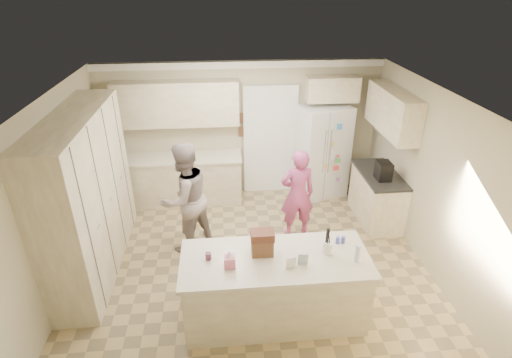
{
  "coord_description": "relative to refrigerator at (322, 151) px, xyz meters",
  "views": [
    {
      "loc": [
        -0.38,
        -4.87,
        3.96
      ],
      "look_at": [
        0.1,
        0.35,
        1.25
      ],
      "focal_mm": 28.0,
      "sensor_mm": 36.0,
      "label": 1
    }
  ],
  "objects": [
    {
      "name": "floor",
      "position": [
        -1.53,
        -2.07,
        -0.91
      ],
      "size": [
        5.2,
        4.6,
        0.02
      ],
      "primitive_type": "cube",
      "color": "tan",
      "rests_on": "ground"
    },
    {
      "name": "ceiling",
      "position": [
        -1.53,
        -2.07,
        1.71
      ],
      "size": [
        5.2,
        4.6,
        0.02
      ],
      "primitive_type": "cube",
      "color": "white",
      "rests_on": "wall_back"
    },
    {
      "name": "wall_back",
      "position": [
        -1.53,
        0.24,
        0.4
      ],
      "size": [
        5.2,
        0.02,
        2.6
      ],
      "primitive_type": "cube",
      "color": "#BCB391",
      "rests_on": "ground"
    },
    {
      "name": "wall_front",
      "position": [
        -1.53,
        -4.38,
        0.4
      ],
      "size": [
        5.2,
        0.02,
        2.6
      ],
      "primitive_type": "cube",
      "color": "#BCB391",
      "rests_on": "ground"
    },
    {
      "name": "wall_left",
      "position": [
        -4.14,
        -2.07,
        0.4
      ],
      "size": [
        0.02,
        4.6,
        2.6
      ],
      "primitive_type": "cube",
      "color": "#BCB391",
      "rests_on": "ground"
    },
    {
      "name": "wall_right",
      "position": [
        1.08,
        -2.07,
        0.4
      ],
      "size": [
        0.02,
        4.6,
        2.6
      ],
      "primitive_type": "cube",
      "color": "#BCB391",
      "rests_on": "ground"
    },
    {
      "name": "crown_back",
      "position": [
        -1.53,
        0.19,
        1.63
      ],
      "size": [
        5.2,
        0.08,
        0.12
      ],
      "primitive_type": "cube",
      "color": "white",
      "rests_on": "wall_back"
    },
    {
      "name": "pantry_bank",
      "position": [
        -3.83,
        -1.87,
        0.28
      ],
      "size": [
        0.6,
        2.6,
        2.35
      ],
      "primitive_type": "cube",
      "color": "#F3E5BC",
      "rests_on": "floor"
    },
    {
      "name": "back_base_cab",
      "position": [
        -2.68,
        -0.07,
        -0.46
      ],
      "size": [
        2.2,
        0.6,
        0.88
      ],
      "primitive_type": "cube",
      "color": "#F3E5BC",
      "rests_on": "floor"
    },
    {
      "name": "back_countertop",
      "position": [
        -2.68,
        -0.08,
        0.0
      ],
      "size": [
        2.24,
        0.63,
        0.04
      ],
      "primitive_type": "cube",
      "color": "beige",
      "rests_on": "back_base_cab"
    },
    {
      "name": "back_upper_cab",
      "position": [
        -2.68,
        0.06,
        1.0
      ],
      "size": [
        2.2,
        0.35,
        0.8
      ],
      "primitive_type": "cube",
      "color": "#F3E5BC",
      "rests_on": "wall_back"
    },
    {
      "name": "doorway_opening",
      "position": [
        -0.98,
        0.21,
        0.15
      ],
      "size": [
        0.9,
        0.06,
        2.1
      ],
      "primitive_type": "cube",
      "color": "black",
      "rests_on": "floor"
    },
    {
      "name": "doorway_casing",
      "position": [
        -0.98,
        0.18,
        0.15
      ],
      "size": [
        1.02,
        0.03,
        2.22
      ],
      "primitive_type": "cube",
      "color": "white",
      "rests_on": "floor"
    },
    {
      "name": "wall_frame_upper",
      "position": [
        -1.51,
        0.2,
        0.65
      ],
      "size": [
        0.15,
        0.02,
        0.2
      ],
      "primitive_type": "cube",
      "color": "brown",
      "rests_on": "wall_back"
    },
    {
      "name": "wall_frame_lower",
      "position": [
        -1.51,
        0.2,
        0.38
      ],
      "size": [
        0.15,
        0.02,
        0.2
      ],
      "primitive_type": "cube",
      "color": "brown",
      "rests_on": "wall_back"
    },
    {
      "name": "refrigerator",
      "position": [
        0.0,
        0.0,
        0.0
      ],
      "size": [
        1.05,
        0.91,
        1.8
      ],
      "primitive_type": "cube",
      "rotation": [
        0.0,
        0.0,
        0.27
      ],
      "color": "white",
      "rests_on": "floor"
    },
    {
      "name": "fridge_seam",
      "position": [
        0.0,
        -0.35,
        0.0
      ],
      "size": [
        0.02,
        0.02,
        1.78
      ],
      "primitive_type": "cube",
      "color": "gray",
      "rests_on": "refrigerator"
    },
    {
      "name": "fridge_dispenser",
      "position": [
        -0.22,
        -0.37,
        0.25
      ],
      "size": [
        0.22,
        0.03,
        0.35
      ],
      "primitive_type": "cube",
      "color": "black",
      "rests_on": "refrigerator"
    },
    {
      "name": "fridge_handle_l",
      "position": [
        -0.05,
        -0.37,
        0.15
      ],
      "size": [
        0.02,
        0.02,
        0.85
      ],
      "primitive_type": "cylinder",
      "color": "silver",
      "rests_on": "refrigerator"
    },
    {
      "name": "fridge_handle_r",
      "position": [
        0.05,
        -0.37,
        0.15
      ],
      "size": [
        0.02,
        0.02,
        0.85
      ],
      "primitive_type": "cylinder",
      "color": "silver",
      "rests_on": "refrigerator"
    },
    {
      "name": "over_fridge_cab",
      "position": [
        0.12,
        0.06,
        1.2
      ],
      "size": [
        0.95,
        0.35,
        0.45
      ],
      "primitive_type": "cube",
      "color": "#F3E5BC",
      "rests_on": "wall_back"
    },
    {
      "name": "right_base_cab",
      "position": [
        0.77,
        -1.07,
        -0.46
      ],
      "size": [
        0.6,
        1.2,
        0.88
      ],
      "primitive_type": "cube",
      "color": "#F3E5BC",
      "rests_on": "floor"
    },
    {
      "name": "right_countertop",
      "position": [
        0.76,
        -1.07,
        0.0
      ],
      "size": [
        0.63,
        1.24,
        0.04
      ],
      "primitive_type": "cube",
      "color": "#2D2B28",
      "rests_on": "right_base_cab"
    },
    {
      "name": "right_upper_cab",
      "position": [
        0.89,
        -0.87,
        1.05
      ],
      "size": [
        0.35,
        1.5,
        0.7
      ],
      "primitive_type": "cube",
      "color": "#F3E5BC",
      "rests_on": "wall_right"
    },
    {
      "name": "coffee_maker",
      "position": [
        0.72,
        -1.27,
        0.17
      ],
      "size": [
        0.22,
        0.28,
        0.3
      ],
      "primitive_type": "cube",
      "color": "black",
      "rests_on": "right_countertop"
    },
    {
      "name": "island_base",
      "position": [
        -1.33,
        -3.17,
        -0.46
      ],
      "size": [
        2.2,
        0.9,
        0.88
      ],
      "primitive_type": "cube",
      "color": "#F3E5BC",
      "rests_on": "floor"
    },
    {
      "name": "island_top",
      "position": [
        -1.33,
        -3.17,
        0.0
      ],
      "size": [
        2.28,
        0.96,
        0.05
      ],
      "primitive_type": "cube",
      "color": "beige",
      "rests_on": "island_base"
    },
    {
      "name": "utensil_crock",
      "position": [
        -0.68,
        -3.12,
        0.1
      ],
      "size": [
        0.13,
        0.13,
        0.15
      ],
      "primitive_type": "cylinder",
      "color": "white",
      "rests_on": "island_top"
    },
    {
      "name": "tissue_box",
      "position": [
        -1.88,
        -3.27,
        0.1
      ],
      "size": [
        0.13,
        0.13,
        0.14
      ],
      "primitive_type": "cube",
      "color": "pink",
      "rests_on": "island_top"
    },
    {
      "name": "tissue_plume",
      "position": [
        -1.88,
        -3.27,
        0.2
      ],
      "size": [
        0.08,
        0.08,
        0.08
      ],
      "primitive_type": "cone",
      "color": "white",
      "rests_on": "tissue_box"
    },
    {
      "name": "dollhouse_body",
      "position": [
        -1.48,
        -3.07,
        0.14
      ],
      "size": [
        0.26,
        0.18,
        0.22
      ],
      "primitive_type": "cube",
      "color": "brown",
      "rests_on": "island_top"
    },
    {
      "name": "dollhouse_roof",
      "position": [
        -1.48,
        -3.07,
        0.3
      ],
      "size": [
        0.28,
        0.2,
        0.1
      ],
      "primitive_type": "cube",
      "color": "#592D1E",
      "rests_on": "dollhouse_body"
    },
    {
      "name": "jam_jar",
      "position": [
        -2.13,
        -3.12,
        0.07
      ],
      "size": [
        0.07,
        0.07,
        0.09
      ],
      "primitive_type": "cylinder",
      "color": "#59263F",
      "rests_on": "island_top"
    },
    {
      "name": "greeting_card_a",
      "position": [
        -1.18,
        -3.37,
        0.11
      ],
      "size": [
        0.12,
        0.06,
        0.16
      ],
      "primitive_type": "cube",
      "rotation": [
        0.15,
        0.0,
        0.2
      ],
      "color": "white",
      "rests_on": "island_top"
    },
    {
      "name": "greeting_card_b",
      "position": [
        -1.03,
        -3.32,
        0.11
      ],
      "size": [
        0.12,
        0.05,
        0.16
      ],
      "primitive_type": "cube",
      "rotation": [
        0.15,
        0.0,
        -0.1
      ],
      "color": "silver",
      "rests_on": "island_top"
    },
    {
      "name": "water_bottle",
      "position": [
        -0.38,
        -3.32,
        0.14
      ],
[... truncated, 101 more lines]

